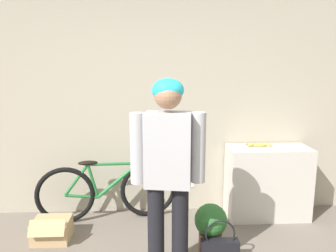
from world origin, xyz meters
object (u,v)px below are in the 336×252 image
Objects in this scene: cardboard_box at (52,230)px; person at (168,162)px; banana at (259,145)px; handbag at (220,250)px; potted_plant at (211,226)px; bicycle at (108,191)px.

person is at bearing -27.69° from cardboard_box.
handbag is (-0.65, -0.98, -0.74)m from banana.
person reaches higher than potted_plant.
potted_plant reaches higher than handbag.
cardboard_box is (-2.31, -0.48, -0.76)m from banana.
banana is at bearing 53.38° from person.
handbag is 0.23m from potted_plant.
person is 1.61m from cardboard_box.
bicycle is at bearing -178.67° from banana.
banana is 1.39m from handbag.
cardboard_box is 1.65m from potted_plant.
cardboard_box is at bearing 163.30° from handbag.
potted_plant is (0.42, 0.29, -0.73)m from person.
handbag is at bearing -71.49° from potted_plant.
potted_plant is (1.60, -0.33, 0.17)m from cardboard_box.
bicycle is at bearing 144.52° from potted_plant.
banana is 0.62× the size of potted_plant.
bicycle reaches higher than cardboard_box.
banana is at bearing 11.77° from cardboard_box.
cardboard_box is (-1.18, 0.62, -0.91)m from person.
banana is (1.78, 0.04, 0.52)m from bicycle.
handbag is 0.86× the size of potted_plant.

